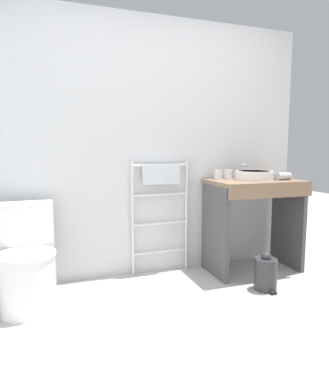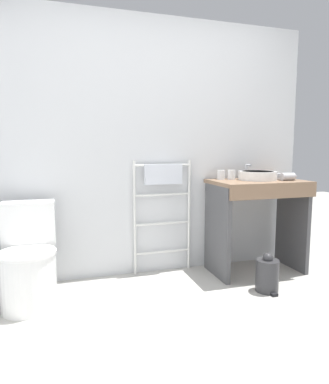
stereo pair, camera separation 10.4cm
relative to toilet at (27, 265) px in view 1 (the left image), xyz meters
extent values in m
plane|color=#B2AFA8|center=(1.11, -1.12, -0.32)|extent=(12.00, 12.00, 0.00)
cube|color=silver|center=(1.11, 0.46, 0.86)|extent=(3.02, 0.12, 2.36)
cylinder|color=white|center=(0.00, -0.08, -0.11)|extent=(0.40, 0.40, 0.41)
cylinder|color=white|center=(0.00, -0.08, 0.10)|extent=(0.41, 0.41, 0.02)
cube|color=white|center=(0.00, 0.20, 0.27)|extent=(0.40, 0.19, 0.35)
cylinder|color=silver|center=(0.00, 0.20, 0.45)|extent=(0.05, 0.05, 0.01)
cylinder|color=white|center=(0.90, 0.37, 0.21)|extent=(0.02, 0.02, 1.07)
cylinder|color=white|center=(1.44, 0.37, 0.21)|extent=(0.02, 0.02, 1.07)
cylinder|color=white|center=(1.17, 0.37, -0.13)|extent=(0.54, 0.02, 0.02)
cylinder|color=white|center=(1.17, 0.37, 0.15)|extent=(0.54, 0.02, 0.02)
cylinder|color=white|center=(1.17, 0.37, 0.43)|extent=(0.54, 0.02, 0.02)
cylinder|color=white|center=(1.17, 0.37, 0.71)|extent=(0.54, 0.02, 0.02)
cube|color=silver|center=(1.17, 0.34, 0.62)|extent=(0.36, 0.04, 0.19)
cube|color=#84664C|center=(2.02, 0.11, 0.54)|extent=(0.86, 0.56, 0.03)
cube|color=#84664C|center=(2.02, -0.16, 0.48)|extent=(0.86, 0.02, 0.10)
cube|color=#4C4C4F|center=(1.61, 0.11, 0.10)|extent=(0.04, 0.48, 0.85)
cube|color=#4C4C4F|center=(2.43, 0.11, 0.10)|extent=(0.04, 0.48, 0.85)
cylinder|color=white|center=(2.04, 0.15, 0.60)|extent=(0.36, 0.36, 0.08)
cylinder|color=silver|center=(2.04, 0.15, 0.64)|extent=(0.29, 0.29, 0.01)
cylinder|color=silver|center=(2.04, 0.36, 0.63)|extent=(0.02, 0.02, 0.14)
cylinder|color=silver|center=(2.04, 0.31, 0.70)|extent=(0.02, 0.09, 0.02)
cylinder|color=white|center=(1.73, 0.29, 0.61)|extent=(0.07, 0.07, 0.09)
cylinder|color=white|center=(1.83, 0.27, 0.61)|extent=(0.07, 0.07, 0.09)
cylinder|color=#B7B7BC|center=(2.28, 0.02, 0.60)|extent=(0.13, 0.07, 0.07)
cone|color=#9C9CA0|center=(2.37, 0.02, 0.60)|extent=(0.05, 0.06, 0.06)
cube|color=#B7B7BC|center=(2.25, 0.10, 0.60)|extent=(0.04, 0.10, 0.05)
cylinder|color=#333335|center=(1.86, -0.33, -0.19)|extent=(0.19, 0.19, 0.27)
sphere|color=#333335|center=(1.86, -0.33, -0.03)|extent=(0.08, 0.08, 0.08)
cube|color=black|center=(1.86, -0.44, -0.31)|extent=(0.05, 0.04, 0.02)
camera|label=1|loc=(0.15, -2.64, 0.86)|focal=32.00mm
camera|label=2|loc=(0.25, -2.68, 0.86)|focal=32.00mm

